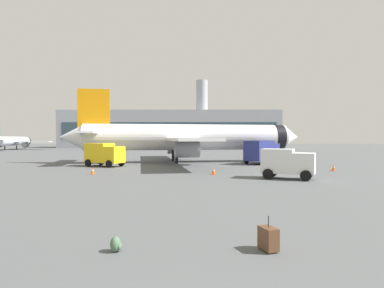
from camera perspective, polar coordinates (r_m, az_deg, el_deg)
airplane_at_gate at (r=47.53m, az=-0.96°, el=1.17°), size 35.68×32.35×10.50m
airplane_taxiing at (r=113.97m, az=-29.24°, el=0.44°), size 23.37×25.86×7.59m
service_truck at (r=41.75m, az=-15.31°, el=-1.66°), size 5.28×4.14×2.90m
fuel_truck at (r=45.43m, az=12.29°, el=-1.22°), size 5.71×6.13×3.20m
cargo_van at (r=29.19m, az=16.56°, el=-3.11°), size 4.83×3.73×2.60m
safety_cone_near at (r=31.40m, az=3.84°, el=-4.80°), size 0.44×0.44×0.71m
safety_cone_mid at (r=33.22m, az=-17.25°, el=-4.59°), size 0.44×0.44×0.64m
safety_cone_far at (r=38.23m, az=23.82°, el=-3.85°), size 0.44×0.44×0.70m
safety_cone_outer at (r=39.63m, az=14.24°, el=-3.59°), size 0.44×0.44×0.75m
rolling_suitcase at (r=10.76m, az=13.40°, el=-15.99°), size 0.61×0.74×1.10m
traveller_backpack at (r=10.72m, az=-13.35°, el=-16.94°), size 0.36×0.40×0.48m
terminal_building at (r=124.43m, az=-3.76°, el=2.66°), size 81.90×16.73×25.87m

